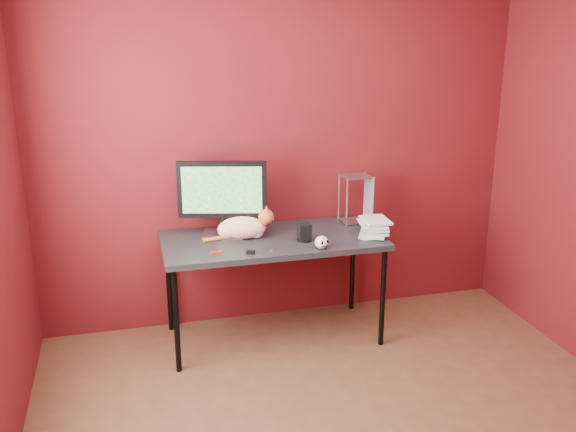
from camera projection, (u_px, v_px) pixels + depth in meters
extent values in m
cube|color=#571014|center=(280.00, 147.00, 4.60)|extent=(3.50, 0.02, 2.60)
cube|color=black|center=(273.00, 241.00, 4.38)|extent=(1.50, 0.70, 0.04)
cylinder|color=black|center=(176.00, 321.00, 4.05)|extent=(0.04, 0.04, 0.71)
cylinder|color=black|center=(383.00, 298.00, 4.39)|extent=(0.04, 0.04, 0.71)
cylinder|color=black|center=(169.00, 284.00, 4.60)|extent=(0.04, 0.04, 0.71)
cylinder|color=black|center=(353.00, 266.00, 4.94)|extent=(0.04, 0.04, 0.71)
cube|color=#ADADB2|center=(224.00, 234.00, 4.42)|extent=(0.32, 0.25, 0.02)
cylinder|color=black|center=(223.00, 224.00, 4.40)|extent=(0.04, 0.04, 0.12)
cube|color=black|center=(222.00, 189.00, 4.33)|extent=(0.60, 0.18, 0.39)
cube|color=#165318|center=(222.00, 189.00, 4.33)|extent=(0.53, 0.13, 0.32)
ellipsoid|color=orange|center=(243.00, 228.00, 4.35)|extent=(0.35, 0.24, 0.15)
ellipsoid|color=orange|center=(229.00, 230.00, 4.35)|extent=(0.18, 0.17, 0.12)
sphere|color=white|center=(256.00, 231.00, 4.36)|extent=(0.10, 0.10, 0.10)
sphere|color=#C15C25|center=(266.00, 217.00, 4.33)|extent=(0.10, 0.10, 0.10)
cone|color=#C15C25|center=(267.00, 211.00, 4.29)|extent=(0.03, 0.03, 0.04)
cone|color=#C15C25|center=(267.00, 208.00, 4.34)|extent=(0.03, 0.03, 0.04)
cylinder|color=#B80C1A|center=(264.00, 223.00, 4.34)|extent=(0.08, 0.08, 0.01)
cylinder|color=#C15C25|center=(216.00, 239.00, 4.32)|extent=(0.17, 0.06, 0.03)
ellipsoid|color=white|center=(322.00, 242.00, 4.16)|extent=(0.09, 0.09, 0.09)
ellipsoid|color=black|center=(321.00, 243.00, 4.11)|extent=(0.02, 0.01, 0.03)
ellipsoid|color=black|center=(326.00, 242.00, 4.12)|extent=(0.02, 0.01, 0.03)
cube|color=black|center=(323.00, 246.00, 4.12)|extent=(0.05, 0.02, 0.00)
cylinder|color=black|center=(304.00, 240.00, 4.32)|extent=(0.10, 0.10, 0.01)
cube|color=black|center=(304.00, 231.00, 4.30)|extent=(0.09, 0.08, 0.10)
imported|color=beige|center=(361.00, 218.00, 4.42)|extent=(0.26, 0.29, 0.24)
imported|color=beige|center=(363.00, 184.00, 4.35)|extent=(0.25, 0.28, 0.24)
imported|color=beige|center=(364.00, 150.00, 4.28)|extent=(0.23, 0.27, 0.24)
imported|color=beige|center=(365.00, 114.00, 4.21)|extent=(0.21, 0.26, 0.24)
imported|color=beige|center=(366.00, 78.00, 4.14)|extent=(0.19, 0.24, 0.24)
cylinder|color=#ADADB2|center=(346.00, 203.00, 4.57)|extent=(0.01, 0.01, 0.35)
cylinder|color=#ADADB2|center=(373.00, 201.00, 4.61)|extent=(0.01, 0.01, 0.35)
cylinder|color=#ADADB2|center=(339.00, 197.00, 4.72)|extent=(0.01, 0.01, 0.35)
cylinder|color=#ADADB2|center=(365.00, 195.00, 4.77)|extent=(0.01, 0.01, 0.35)
cube|color=#ADADB2|center=(355.00, 220.00, 4.72)|extent=(0.21, 0.17, 0.01)
cube|color=#ADADB2|center=(357.00, 176.00, 4.62)|extent=(0.21, 0.17, 0.01)
cube|color=#A8220C|center=(216.00, 253.00, 4.08)|extent=(0.08, 0.03, 0.02)
cube|color=black|center=(251.00, 252.00, 4.08)|extent=(0.06, 0.05, 0.03)
cylinder|color=#ADADB2|center=(273.00, 250.00, 4.15)|extent=(0.04, 0.04, 0.00)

